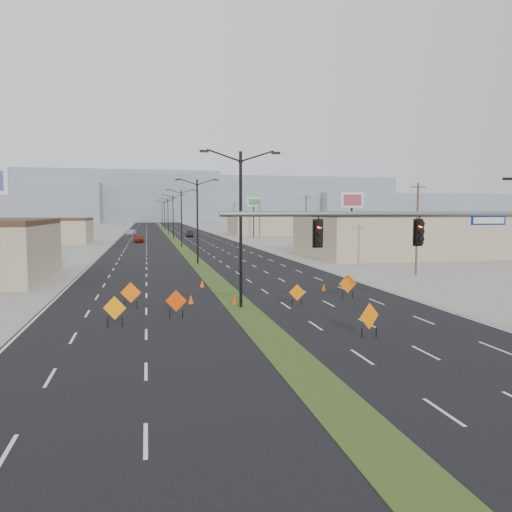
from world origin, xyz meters
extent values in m
plane|color=gray|center=(0.00, 0.00, 0.00)|extent=(600.00, 600.00, 0.00)
cube|color=black|center=(0.00, 100.00, 0.00)|extent=(25.00, 400.00, 0.02)
cube|color=#2F4E1B|center=(0.00, 100.00, 0.00)|extent=(2.00, 400.00, 0.04)
cube|color=tan|center=(-32.00, 85.00, 2.25)|extent=(30.00, 14.00, 4.50)
cube|color=tan|center=(34.00, 45.00, 2.75)|extent=(36.00, 18.00, 5.50)
cube|color=tan|center=(38.00, 110.00, 2.50)|extent=(44.00, 16.00, 5.00)
cube|color=gray|center=(40.00, 300.00, 14.00)|extent=(220.00, 50.00, 28.00)
cube|color=gray|center=(180.00, 290.00, 9.00)|extent=(160.00, 50.00, 18.00)
cube|color=gray|center=(-30.00, 320.00, 16.00)|extent=(140.00, 50.00, 32.00)
cylinder|color=slate|center=(5.20, 2.00, 6.10)|extent=(16.00, 0.24, 0.24)
cube|color=navy|center=(10.40, 1.98, 5.78)|extent=(1.90, 0.04, 0.45)
cube|color=black|center=(1.70, 2.00, 5.22)|extent=(0.50, 0.28, 1.30)
sphere|color=#FF0C05|center=(1.70, 1.84, 5.57)|extent=(0.22, 0.22, 0.22)
cube|color=black|center=(6.70, 2.00, 5.22)|extent=(0.50, 0.28, 1.30)
sphere|color=#FF0C05|center=(6.70, 1.84, 5.57)|extent=(0.22, 0.22, 0.22)
cylinder|color=black|center=(0.00, 12.00, 5.00)|extent=(0.20, 0.20, 10.00)
cube|color=black|center=(-2.30, 12.00, 9.95)|extent=(0.55, 0.24, 0.14)
cube|color=black|center=(2.30, 12.00, 9.95)|extent=(0.55, 0.24, 0.14)
cylinder|color=black|center=(0.00, 40.00, 5.00)|extent=(0.20, 0.20, 10.00)
cube|color=black|center=(-2.30, 40.00, 9.95)|extent=(0.55, 0.24, 0.14)
cube|color=black|center=(2.30, 40.00, 9.95)|extent=(0.55, 0.24, 0.14)
cylinder|color=black|center=(0.00, 68.00, 5.00)|extent=(0.20, 0.20, 10.00)
cube|color=black|center=(-2.30, 68.00, 9.95)|extent=(0.55, 0.24, 0.14)
cube|color=black|center=(2.30, 68.00, 9.95)|extent=(0.55, 0.24, 0.14)
cylinder|color=black|center=(0.00, 96.00, 5.00)|extent=(0.20, 0.20, 10.00)
cube|color=black|center=(-2.30, 96.00, 9.95)|extent=(0.55, 0.24, 0.14)
cube|color=black|center=(2.30, 96.00, 9.95)|extent=(0.55, 0.24, 0.14)
cylinder|color=black|center=(0.00, 124.00, 5.00)|extent=(0.20, 0.20, 10.00)
cube|color=black|center=(-2.30, 124.00, 9.95)|extent=(0.55, 0.24, 0.14)
cube|color=black|center=(2.30, 124.00, 9.95)|extent=(0.55, 0.24, 0.14)
cylinder|color=black|center=(0.00, 152.00, 5.00)|extent=(0.20, 0.20, 10.00)
cube|color=black|center=(-2.30, 152.00, 9.95)|extent=(0.55, 0.24, 0.14)
cube|color=black|center=(2.30, 152.00, 9.95)|extent=(0.55, 0.24, 0.14)
cylinder|color=black|center=(0.00, 180.00, 5.00)|extent=(0.20, 0.20, 10.00)
cube|color=black|center=(-2.30, 180.00, 9.95)|extent=(0.55, 0.24, 0.14)
cube|color=black|center=(2.30, 180.00, 9.95)|extent=(0.55, 0.24, 0.14)
cylinder|color=#4C3823|center=(20.00, 25.00, 4.50)|extent=(0.20, 0.20, 9.00)
cube|color=#4C3823|center=(20.00, 25.00, 8.60)|extent=(1.60, 0.10, 0.10)
cylinder|color=#4C3823|center=(20.00, 60.00, 4.50)|extent=(0.20, 0.20, 9.00)
cube|color=#4C3823|center=(20.00, 60.00, 8.60)|extent=(1.60, 0.10, 0.10)
cylinder|color=#4C3823|center=(20.00, 95.00, 4.50)|extent=(0.20, 0.20, 9.00)
cube|color=#4C3823|center=(20.00, 95.00, 8.60)|extent=(1.60, 0.10, 0.10)
cylinder|color=#4C3823|center=(20.00, 130.00, 4.50)|extent=(0.20, 0.20, 9.00)
cube|color=#4C3823|center=(20.00, 130.00, 8.60)|extent=(1.60, 0.10, 0.10)
imported|color=maroon|center=(-7.58, 84.46, 0.76)|extent=(2.25, 4.62, 1.52)
imported|color=black|center=(4.54, 104.86, 0.77)|extent=(2.16, 4.81, 1.53)
imported|color=#B6BAC0|center=(-10.04, 114.88, 0.78)|extent=(2.89, 5.62, 1.56)
cube|color=orange|center=(-7.63, 7.99, 1.06)|extent=(1.23, 0.41, 1.28)
cylinder|color=black|center=(-8.01, 7.99, 0.27)|extent=(0.05, 0.05, 0.53)
cylinder|color=black|center=(-7.26, 7.99, 0.27)|extent=(0.05, 0.05, 0.53)
cube|color=#FD6105|center=(-6.94, 12.88, 1.09)|extent=(1.29, 0.33, 1.31)
cylinder|color=black|center=(-7.33, 12.88, 0.27)|extent=(0.05, 0.05, 0.55)
cylinder|color=black|center=(-6.56, 12.88, 0.27)|extent=(0.05, 0.05, 0.55)
cube|color=#E24004|center=(-4.29, 9.53, 1.05)|extent=(1.21, 0.44, 1.26)
cylinder|color=black|center=(-4.66, 9.53, 0.26)|extent=(0.05, 0.05, 0.52)
cylinder|color=black|center=(-3.92, 9.53, 0.26)|extent=(0.05, 0.05, 0.52)
cube|color=orange|center=(3.76, 11.89, 0.89)|extent=(1.03, 0.38, 1.07)
cylinder|color=black|center=(3.45, 11.89, 0.22)|extent=(0.05, 0.05, 0.45)
cylinder|color=black|center=(4.08, 11.89, 0.22)|extent=(0.05, 0.05, 0.45)
cube|color=orange|center=(4.73, 3.00, 1.08)|extent=(1.21, 0.56, 1.30)
cylinder|color=black|center=(4.35, 3.00, 0.27)|extent=(0.05, 0.05, 0.54)
cylinder|color=black|center=(5.11, 3.00, 0.27)|extent=(0.05, 0.05, 0.54)
cube|color=#EB6104|center=(8.03, 13.57, 1.10)|extent=(1.33, 0.09, 1.32)
cylinder|color=black|center=(7.64, 13.57, 0.28)|extent=(0.05, 0.05, 0.55)
cylinder|color=black|center=(8.41, 13.57, 0.28)|extent=(0.05, 0.05, 0.55)
cone|color=#EE4505|center=(-3.07, 13.97, 0.33)|extent=(0.47, 0.47, 0.66)
cone|color=red|center=(-0.25, 13.02, 0.33)|extent=(0.51, 0.51, 0.66)
cone|color=#ED5405|center=(7.59, 17.28, 0.28)|extent=(0.38, 0.38, 0.56)
cone|color=#F55205|center=(-1.52, 21.25, 0.31)|extent=(0.40, 0.40, 0.61)
cylinder|color=black|center=(18.47, 37.47, 3.53)|extent=(0.24, 0.24, 7.06)
cube|color=white|center=(18.47, 37.47, 7.62)|extent=(2.81, 0.61, 1.86)
cube|color=#A23648|center=(18.47, 37.27, 7.62)|extent=(2.23, 0.26, 1.30)
cylinder|color=black|center=(19.31, 98.48, 3.96)|extent=(0.24, 0.24, 7.93)
cube|color=white|center=(19.31, 98.48, 8.55)|extent=(3.14, 0.84, 2.09)
cube|color=#388D4E|center=(19.31, 98.28, 8.55)|extent=(2.48, 0.44, 1.46)
camera|label=1|loc=(-5.85, -19.35, 6.20)|focal=35.00mm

